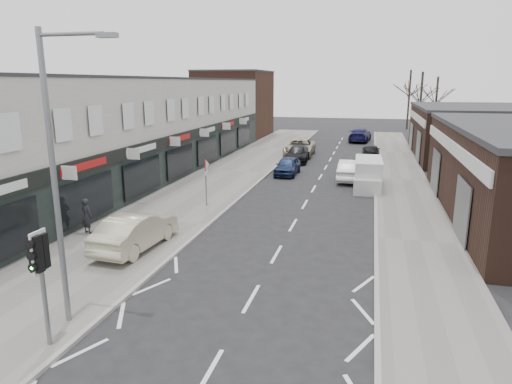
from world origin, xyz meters
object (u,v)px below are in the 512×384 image
Objects in this scene: parked_car_right_b at (371,151)px; warning_sign at (206,169)px; white_van at (368,174)px; parked_car_left_a at (287,166)px; traffic_light at (40,262)px; pedestrian at (87,216)px; parked_car_left_b at (298,154)px; parked_car_left_c at (300,147)px; parked_car_right_c at (360,135)px; street_lamp at (58,166)px; parked_car_right_a at (351,170)px; sedan_on_pavement at (136,231)px.

warning_sign is at bearing 66.91° from parked_car_right_b.
white_van is 6.63m from parked_car_left_a.
warning_sign is at bearing 93.10° from traffic_light.
white_van reaches higher than pedestrian.
pedestrian is 17.23m from parked_car_left_a.
white_van reaches higher than parked_car_left_b.
parked_car_right_c is (5.24, 12.16, 0.01)m from parked_car_left_c.
street_lamp is at bearing -87.16° from warning_sign.
traffic_light is 1.91× the size of pedestrian.
parked_car_right_a is at bearing 73.07° from street_lamp.
traffic_light is 14.04m from warning_sign.
parked_car_left_b is at bearing 123.01° from white_van.
parked_car_right_c reaches higher than parked_car_left_a.
parked_car_right_a is at bearing -112.16° from sedan_on_pavement.
parked_car_right_c is at bearing -82.94° from parked_car_right_b.
parked_car_right_b is (6.02, 9.06, 0.01)m from parked_car_left_a.
street_lamp reaches higher than parked_car_left_c.
parked_car_left_c is (2.63, 26.54, -0.09)m from sedan_on_pavement.
parked_car_right_b is at bearing 76.67° from traffic_light.
parked_car_left_c reaches higher than parked_car_right_b.
street_lamp is at bearing -94.27° from parked_car_left_a.
parked_car_left_c is (5.73, 25.31, -0.16)m from pedestrian.
parked_car_left_b is at bearing 78.10° from parked_car_right_c.
white_van reaches higher than sedan_on_pavement.
parked_car_right_a is at bearing -56.78° from parked_car_left_b.
parked_car_right_b is 0.74× the size of parked_car_right_c.
street_lamp reaches higher than parked_car_right_a.
parked_car_right_a is at bearing -63.88° from parked_car_left_c.
parked_car_left_b is 16.30m from parked_car_right_c.
white_van reaches higher than parked_car_left_c.
sedan_on_pavement is 17.56m from parked_car_left_a.
pedestrian reaches higher than sedan_on_pavement.
parked_car_left_b reaches higher than parked_car_left_a.
traffic_light is 0.56× the size of parked_car_left_c.
street_lamp is 1.49× the size of parked_car_right_c.
warning_sign reaches higher than parked_car_left_b.
parked_car_right_c reaches higher than parked_car_right_a.
pedestrian reaches higher than parked_car_right_a.
white_van is at bearing 98.35° from parked_car_right_c.
street_lamp is 1.71× the size of parked_car_left_b.
sedan_on_pavement is 3.34m from pedestrian.
traffic_light is at bearing -111.61° from white_van.
street_lamp is 13.04m from warning_sign.
street_lamp is 21.90m from white_van.
parked_car_right_a reaches higher than parked_car_right_b.
pedestrian is 27.95m from parked_car_right_b.
white_van is 24.44m from parked_car_right_c.
parked_car_right_b is at bearing 88.04° from white_van.
warning_sign reaches higher than parked_car_left_c.
pedestrian is 0.35× the size of parked_car_left_b.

